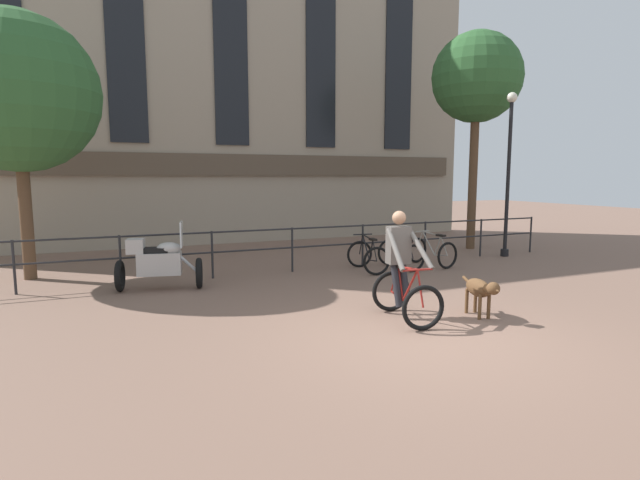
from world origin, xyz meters
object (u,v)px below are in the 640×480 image
object	(u,v)px
cyclist_with_bike	(403,271)
parked_motorcycle	(159,262)
parked_bicycle_mid_left	(401,254)
parked_bicycle_near_lamp	(368,256)
dog	(481,289)
parked_bicycle_mid_right	(432,252)
street_lamp	(509,166)

from	to	relation	value
cyclist_with_bike	parked_motorcycle	world-z (taller)	cyclist_with_bike
parked_motorcycle	parked_bicycle_mid_left	bearing A→B (deg)	-77.27
cyclist_with_bike	parked_motorcycle	xyz separation A→B (m)	(-3.32, 3.60, -0.20)
parked_bicycle_near_lamp	parked_bicycle_mid_left	distance (m)	0.92
cyclist_with_bike	parked_bicycle_mid_left	world-z (taller)	cyclist_with_bike
dog	parked_motorcycle	size ratio (longest dim) A/B	0.59
cyclist_with_bike	parked_bicycle_near_lamp	xyz separation A→B (m)	(1.41, 3.64, -0.41)
parked_motorcycle	parked_bicycle_near_lamp	xyz separation A→B (m)	(4.73, 0.04, -0.20)
cyclist_with_bike	parked_motorcycle	bearing A→B (deg)	139.65
cyclist_with_bike	parked_bicycle_mid_right	xyz separation A→B (m)	(3.24, 3.64, -0.41)
parked_bicycle_mid_left	street_lamp	xyz separation A→B (m)	(3.71, 0.41, 2.16)
cyclist_with_bike	parked_bicycle_near_lamp	distance (m)	3.92
parked_bicycle_mid_right	street_lamp	distance (m)	3.55
parked_bicycle_mid_left	parked_bicycle_mid_right	world-z (taller)	same
dog	parked_bicycle_mid_right	xyz separation A→B (m)	(2.08, 4.11, -0.10)
parked_motorcycle	parked_bicycle_near_lamp	distance (m)	4.74
parked_bicycle_near_lamp	cyclist_with_bike	bearing A→B (deg)	75.47
parked_bicycle_near_lamp	parked_bicycle_mid_right	xyz separation A→B (m)	(1.83, 0.00, -0.00)
cyclist_with_bike	parked_bicycle_mid_left	size ratio (longest dim) A/B	1.52
parked_bicycle_mid_right	parked_bicycle_mid_left	bearing A→B (deg)	-9.22
dog	cyclist_with_bike	bearing A→B (deg)	167.23
parked_bicycle_near_lamp	parked_bicycle_mid_right	bearing A→B (deg)	-173.31
cyclist_with_bike	parked_motorcycle	distance (m)	4.90
dog	parked_bicycle_mid_left	distance (m)	4.27
parked_bicycle_mid_right	dog	bearing A→B (deg)	53.92
parked_bicycle_mid_right	street_lamp	size ratio (longest dim) A/B	0.27
parked_motorcycle	parked_bicycle_mid_right	xyz separation A→B (m)	(6.56, 0.04, -0.20)
parked_motorcycle	street_lamp	size ratio (longest dim) A/B	0.38
parked_motorcycle	street_lamp	world-z (taller)	street_lamp
parked_motorcycle	parked_bicycle_mid_right	size ratio (longest dim) A/B	1.43
cyclist_with_bike	parked_bicycle_mid_left	distance (m)	4.34
parked_bicycle_near_lamp	parked_bicycle_mid_left	xyz separation A→B (m)	(0.92, -0.00, -0.00)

